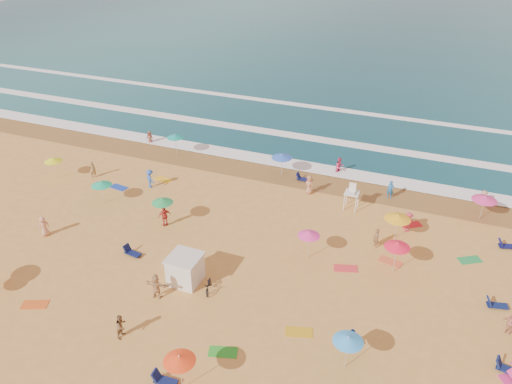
% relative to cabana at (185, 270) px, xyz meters
% --- Properties ---
extents(ground, '(220.00, 220.00, 0.00)m').
position_rel_cabana_xyz_m(ground, '(3.63, 5.06, -1.00)').
color(ground, gold).
rests_on(ground, ground).
extents(ocean, '(220.00, 140.00, 0.18)m').
position_rel_cabana_xyz_m(ocean, '(3.63, 89.06, -1.00)').
color(ocean, '#0C4756').
rests_on(ocean, ground).
extents(wet_sand, '(220.00, 220.00, 0.00)m').
position_rel_cabana_xyz_m(wet_sand, '(3.63, 17.56, -0.99)').
color(wet_sand, olive).
rests_on(wet_sand, ground).
extents(surf_foam, '(200.00, 18.70, 0.05)m').
position_rel_cabana_xyz_m(surf_foam, '(3.63, 26.38, -0.90)').
color(surf_foam, white).
rests_on(surf_foam, ground).
extents(cabana, '(2.00, 2.00, 2.00)m').
position_rel_cabana_xyz_m(cabana, '(0.00, 0.00, 0.00)').
color(cabana, silver).
rests_on(cabana, ground).
extents(cabana_roof, '(2.20, 2.20, 0.12)m').
position_rel_cabana_xyz_m(cabana_roof, '(0.00, 0.00, 1.06)').
color(cabana_roof, silver).
rests_on(cabana_roof, cabana).
extents(bicycle, '(1.12, 1.84, 0.91)m').
position_rel_cabana_xyz_m(bicycle, '(1.90, -0.30, -0.54)').
color(bicycle, black).
rests_on(bicycle, ground).
extents(lifeguard_stand, '(1.20, 1.20, 2.10)m').
position_rel_cabana_xyz_m(lifeguard_stand, '(8.52, 13.91, 0.05)').
color(lifeguard_stand, white).
rests_on(lifeguard_stand, ground).
extents(beach_umbrellas, '(50.19, 27.37, 0.79)m').
position_rel_cabana_xyz_m(beach_umbrellas, '(5.14, 5.77, 1.12)').
color(beach_umbrellas, '#181FD1').
rests_on(beach_umbrellas, ground).
extents(loungers, '(45.44, 26.06, 0.34)m').
position_rel_cabana_xyz_m(loungers, '(6.71, 2.25, -0.83)').
color(loungers, '#0F1D4D').
rests_on(loungers, ground).
extents(towels, '(32.55, 21.56, 0.03)m').
position_rel_cabana_xyz_m(towels, '(5.58, 3.86, -0.98)').
color(towels, '#E1571C').
rests_on(towels, ground).
extents(beachgoers, '(39.70, 26.97, 2.10)m').
position_rel_cabana_xyz_m(beachgoers, '(4.60, 8.92, -0.18)').
color(beachgoers, tan).
rests_on(beachgoers, ground).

